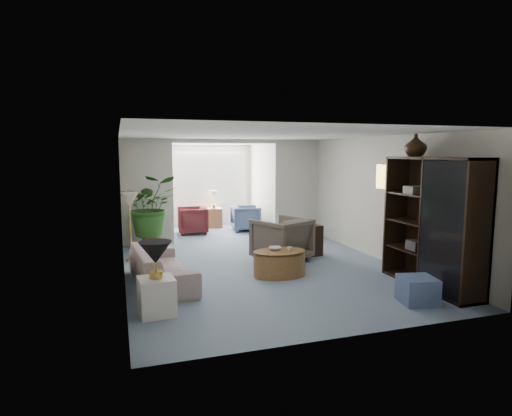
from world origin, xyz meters
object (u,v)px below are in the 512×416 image
object	(u,v)px
end_table	(157,296)
floor_lamp	(130,200)
sunroom_chair_maroon	(192,220)
sofa	(162,267)
ottoman	(418,290)
coffee_cup	(290,249)
table_lamp	(155,253)
coffee_bowl	(275,248)
plant_pot	(152,243)
coffee_table	(280,263)
cabinet_urn	(416,145)
entertainment_cabinet	(432,223)
sunroom_chair_blue	(246,218)
side_table_dark	(307,240)
sunroom_table	(214,218)
framed_picture	(387,177)
wingback_chair	(282,239)

from	to	relation	value
end_table	floor_lamp	distance (m)	3.24
end_table	sunroom_chair_maroon	distance (m)	5.84
sofa	ottoman	bearing A→B (deg)	-125.91
coffee_cup	sofa	bearing A→B (deg)	173.62
table_lamp	coffee_bowl	size ratio (longest dim) A/B	1.99
table_lamp	plant_pot	world-z (taller)	table_lamp
coffee_table	cabinet_urn	world-z (taller)	cabinet_urn
entertainment_cabinet	plant_pot	world-z (taller)	entertainment_cabinet
plant_pot	sofa	bearing A→B (deg)	-90.70
coffee_cup	plant_pot	size ratio (longest dim) A/B	0.23
end_table	floor_lamp	size ratio (longest dim) A/B	1.41
table_lamp	sunroom_chair_blue	bearing A→B (deg)	62.55
end_table	entertainment_cabinet	size ratio (longest dim) A/B	0.24
ottoman	sunroom_chair_blue	bearing A→B (deg)	96.40
cabinet_urn	sunroom_chair_blue	size ratio (longest dim) A/B	0.49
sunroom_chair_blue	sunroom_chair_maroon	bearing A→B (deg)	95.94
side_table_dark	ottoman	distance (m)	3.19
end_table	coffee_table	xyz separation A→B (m)	(2.24, 1.21, -0.03)
sunroom_chair_maroon	sunroom_table	bearing A→B (deg)	140.94
entertainment_cabinet	ottoman	size ratio (longest dim) A/B	4.39
side_table_dark	sofa	bearing A→B (deg)	-160.49
floor_lamp	plant_pot	size ratio (longest dim) A/B	0.90
framed_picture	sunroom_chair_blue	size ratio (longest dim) A/B	0.65
side_table_dark	plant_pot	xyz separation A→B (m)	(-3.12, 1.53, -0.16)
floor_lamp	sunroom_table	world-z (taller)	floor_lamp
wingback_chair	plant_pot	world-z (taller)	wingback_chair
coffee_cup	sunroom_chair_blue	xyz separation A→B (m)	(0.55, 4.55, -0.14)
coffee_table	sofa	bearing A→B (deg)	175.94
entertainment_cabinet	sunroom_chair_blue	xyz separation A→B (m)	(-1.41, 5.79, -0.71)
floor_lamp	coffee_bowl	distance (m)	3.09
cabinet_urn	sunroom_chair_blue	bearing A→B (deg)	104.88
coffee_table	entertainment_cabinet	bearing A→B (deg)	-32.46
sunroom_chair_blue	coffee_cup	bearing A→B (deg)	179.06
wingback_chair	sunroom_chair_maroon	world-z (taller)	wingback_chair
plant_pot	sunroom_table	size ratio (longest dim) A/B	0.71
coffee_bowl	entertainment_cabinet	bearing A→B (deg)	-33.73
plant_pot	end_table	bearing A→B (deg)	-93.33
side_table_dark	framed_picture	bearing A→B (deg)	-39.05
framed_picture	plant_pot	world-z (taller)	framed_picture
entertainment_cabinet	sunroom_chair_maroon	size ratio (longest dim) A/B	2.65
table_lamp	ottoman	bearing A→B (deg)	-10.97
coffee_bowl	cabinet_urn	xyz separation A→B (m)	(2.15, -0.94, 1.82)
end_table	ottoman	distance (m)	3.72
coffee_table	coffee_cup	distance (m)	0.32
coffee_table	sunroom_chair_blue	size ratio (longest dim) A/B	1.24
end_table	coffee_bowl	world-z (taller)	end_table
framed_picture	end_table	size ratio (longest dim) A/B	0.99
plant_pot	entertainment_cabinet	bearing A→B (deg)	-45.14
sunroom_chair_maroon	wingback_chair	bearing A→B (deg)	25.10
table_lamp	cabinet_urn	size ratio (longest dim) A/B	1.16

